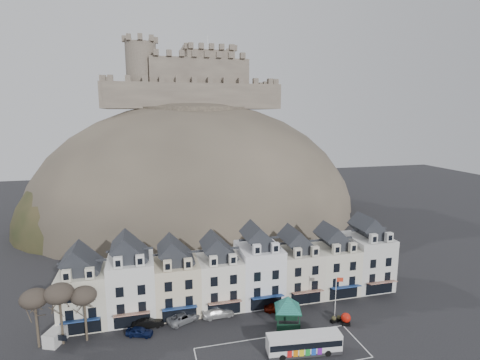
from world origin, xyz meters
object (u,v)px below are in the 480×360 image
Objects in this scene: red_buoy at (346,319)px; car_maroon at (276,308)px; car_white at (218,312)px; bus at (304,343)px; car_silver at (184,317)px; flagpole at (336,296)px; white_van at (58,334)px; bus_shelter at (288,303)px; car_black at (148,323)px; car_navy at (139,332)px; car_charcoal at (282,304)px.

red_buoy is 0.46× the size of car_maroon.
red_buoy is 0.36× the size of car_white.
car_silver is at bearing 147.74° from bus.
car_white is 9.24m from car_maroon.
red_buoy is 10.55m from car_maroon.
red_buoy is at bearing -114.76° from car_white.
car_white is (-16.73, 5.82, -3.45)m from flagpole.
car_maroon is (31.62, -0.31, -0.31)m from white_van.
bus is 1.38× the size of bus_shelter.
car_silver is at bearing 102.92° from car_maroon.
red_buoy is (8.54, -1.66, -2.77)m from bus_shelter.
bus_shelter is at bearing 93.85° from bus.
flagpole is 1.63× the size of car_black.
car_white is (-9.40, 5.12, -2.95)m from bus_shelter.
white_van is at bearing 87.40° from car_white.
red_buoy is at bearing 14.08° from white_van.
car_silver reaches higher than car_maroon.
bus is 1.98× the size of car_silver.
car_black is at bearing 104.46° from car_maroon.
car_maroon is (20.80, 1.33, 0.01)m from car_navy.
car_black is at bearing 167.22° from red_buoy.
car_silver is 15.60m from car_charcoal.
car_black is 19.61m from car_maroon.
red_buoy is 29.06m from car_black.
car_maroon is (19.60, -0.52, -0.09)m from car_black.
car_navy reaches higher than car_charcoal.
bus is 33.40m from white_van.
car_maroon is at bearing -99.49° from car_white.
red_buoy is 0.24× the size of flagpole.
red_buoy is 19.18m from car_white.
bus_shelter is at bearing -133.61° from car_silver.
car_black reaches higher than car_navy.
bus_shelter is at bearing -78.87° from car_navy.
bus is 22.74m from car_navy.
car_navy is at bearing 83.51° from car_silver.
car_black is at bearing 23.84° from white_van.
flagpole is 1.95× the size of car_charcoal.
bus is 10.02m from red_buoy.
car_navy is 0.99× the size of car_maroon.
flagpole is at bearing -113.22° from car_white.
bus_shelter is at bearing 14.69° from white_van.
car_navy is at bearing -171.84° from bus_shelter.
bus is at bearing -145.64° from car_white.
car_silver is at bearing 24.37° from white_van.
car_black is (-28.34, 6.43, -0.17)m from red_buoy.
car_charcoal is (-6.33, 5.82, -3.55)m from flagpole.
car_maroon is (9.20, -0.88, -0.07)m from car_white.
car_charcoal is at bearing 137.40° from flagpole.
car_white is at bearing -60.21° from car_navy.
car_charcoal is (22.00, 2.21, -0.03)m from car_navy.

